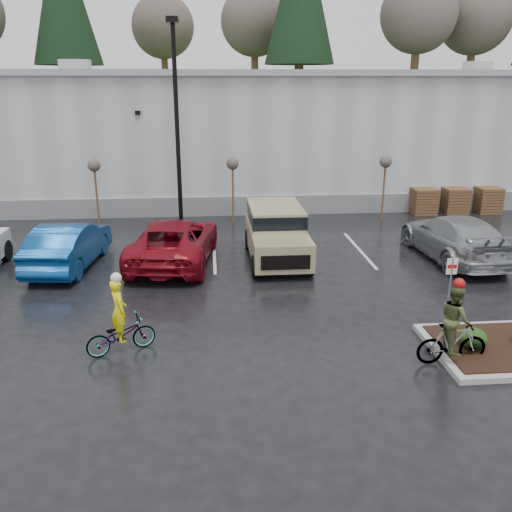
{
  "coord_description": "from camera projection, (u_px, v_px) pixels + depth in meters",
  "views": [
    {
      "loc": [
        -2.59,
        -12.97,
        6.67
      ],
      "look_at": [
        -1.18,
        3.54,
        1.3
      ],
      "focal_mm": 38.0,
      "sensor_mm": 36.0,
      "label": 1
    }
  ],
  "objects": [
    {
      "name": "ground",
      "position": [
        311.0,
        341.0,
        14.56
      ],
      "size": [
        120.0,
        120.0,
        0.0
      ],
      "primitive_type": "plane",
      "color": "black",
      "rests_on": "ground"
    },
    {
      "name": "pallet_stack_b",
      "position": [
        455.0,
        201.0,
        28.45
      ],
      "size": [
        1.2,
        1.2,
        1.35
      ],
      "primitive_type": "cube",
      "color": "#4F2E1F",
      "rests_on": "ground"
    },
    {
      "name": "shrub_a",
      "position": [
        473.0,
        338.0,
        13.81
      ],
      "size": [
        0.7,
        0.7,
        0.52
      ],
      "primitive_type": "ellipsoid",
      "color": "black",
      "rests_on": "curb_island"
    },
    {
      "name": "car_red",
      "position": [
        174.0,
        241.0,
        20.67
      ],
      "size": [
        3.54,
        6.4,
        1.7
      ],
      "primitive_type": "imported",
      "rotation": [
        0.0,
        0.0,
        3.02
      ],
      "color": "maroon",
      "rests_on": "ground"
    },
    {
      "name": "pallet_stack_c",
      "position": [
        487.0,
        200.0,
        28.59
      ],
      "size": [
        1.2,
        1.2,
        1.35
      ],
      "primitive_type": "cube",
      "color": "#4F2E1F",
      "rests_on": "ground"
    },
    {
      "name": "car_blue",
      "position": [
        69.0,
        245.0,
        20.18
      ],
      "size": [
        2.33,
        5.32,
        1.7
      ],
      "primitive_type": "imported",
      "rotation": [
        0.0,
        0.0,
        3.04
      ],
      "color": "navy",
      "rests_on": "ground"
    },
    {
      "name": "lamppost",
      "position": [
        176.0,
        104.0,
        23.86
      ],
      "size": [
        0.5,
        1.0,
        9.22
      ],
      "color": "black",
      "rests_on": "ground"
    },
    {
      "name": "cyclist_olive",
      "position": [
        453.0,
        333.0,
        13.2
      ],
      "size": [
        1.73,
        0.83,
        2.23
      ],
      "rotation": [
        0.0,
        0.0,
        1.6
      ],
      "color": "#3F3F44",
      "rests_on": "ground"
    },
    {
      "name": "fire_lane_sign",
      "position": [
        450.0,
        285.0,
        14.62
      ],
      "size": [
        0.3,
        0.05,
        2.2
      ],
      "color": "gray",
      "rests_on": "ground"
    },
    {
      "name": "wooded_ridge",
      "position": [
        233.0,
        118.0,
        56.29
      ],
      "size": [
        80.0,
        25.0,
        6.0
      ],
      "primitive_type": "cube",
      "color": "#29441C",
      "rests_on": "ground"
    },
    {
      "name": "sapling_east",
      "position": [
        385.0,
        165.0,
        26.53
      ],
      "size": [
        0.6,
        0.6,
        3.2
      ],
      "color": "#4F2E1F",
      "rests_on": "ground"
    },
    {
      "name": "sapling_west",
      "position": [
        94.0,
        169.0,
        25.39
      ],
      "size": [
        0.6,
        0.6,
        3.2
      ],
      "color": "#4F2E1F",
      "rests_on": "ground"
    },
    {
      "name": "warehouse",
      "position": [
        250.0,
        131.0,
        34.28
      ],
      "size": [
        60.5,
        15.5,
        7.2
      ],
      "color": "#A9ACAE",
      "rests_on": "ground"
    },
    {
      "name": "suv_tan",
      "position": [
        277.0,
        235.0,
        20.82
      ],
      "size": [
        2.2,
        5.1,
        2.06
      ],
      "primitive_type": null,
      "color": "#999167",
      "rests_on": "ground"
    },
    {
      "name": "pallet_stack_a",
      "position": [
        423.0,
        201.0,
        28.31
      ],
      "size": [
        1.2,
        1.2,
        1.35
      ],
      "primitive_type": "cube",
      "color": "#4F2E1F",
      "rests_on": "ground"
    },
    {
      "name": "cyclist_hivis",
      "position": [
        120.0,
        328.0,
        13.78
      ],
      "size": [
        1.89,
        1.3,
        2.17
      ],
      "rotation": [
        0.0,
        0.0,
        1.99
      ],
      "color": "#3F3F44",
      "rests_on": "ground"
    },
    {
      "name": "car_far_silver",
      "position": [
        455.0,
        237.0,
        21.1
      ],
      "size": [
        2.75,
        6.06,
        1.72
      ],
      "primitive_type": "imported",
      "rotation": [
        0.0,
        0.0,
        3.2
      ],
      "color": "#989B9F",
      "rests_on": "ground"
    },
    {
      "name": "sapling_mid",
      "position": [
        233.0,
        167.0,
        25.92
      ],
      "size": [
        0.6,
        0.6,
        3.2
      ],
      "color": "#4F2E1F",
      "rests_on": "ground"
    }
  ]
}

